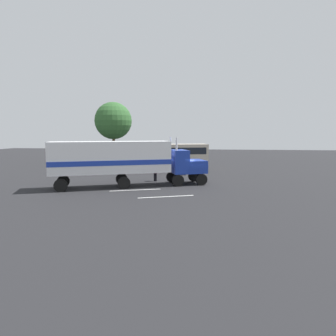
{
  "coord_description": "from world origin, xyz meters",
  "views": [
    {
      "loc": [
        2.06,
        -27.12,
        4.88
      ],
      "look_at": [
        -1.19,
        -0.54,
        1.6
      ],
      "focal_mm": 30.46,
      "sensor_mm": 36.0,
      "label": 1
    }
  ],
  "objects_px": {
    "parked_car": "(85,162)",
    "semi_truck": "(124,159)",
    "person_bystander": "(155,172)",
    "tree_left": "(113,121)",
    "parked_bus": "(167,154)"
  },
  "relations": [
    {
      "from": "parked_bus",
      "to": "parked_car",
      "type": "height_order",
      "value": "parked_bus"
    },
    {
      "from": "person_bystander",
      "to": "parked_car",
      "type": "relative_size",
      "value": 0.35
    },
    {
      "from": "semi_truck",
      "to": "person_bystander",
      "type": "xyz_separation_m",
      "value": [
        2.34,
        3.32,
        -1.63
      ]
    },
    {
      "from": "semi_truck",
      "to": "tree_left",
      "type": "bearing_deg",
      "value": 109.98
    },
    {
      "from": "parked_car",
      "to": "semi_truck",
      "type": "bearing_deg",
      "value": -55.14
    },
    {
      "from": "semi_truck",
      "to": "parked_car",
      "type": "height_order",
      "value": "semi_truck"
    },
    {
      "from": "semi_truck",
      "to": "parked_car",
      "type": "distance_m",
      "value": 16.79
    },
    {
      "from": "person_bystander",
      "to": "parked_car",
      "type": "xyz_separation_m",
      "value": [
        -11.89,
        10.39,
        -0.09
      ]
    },
    {
      "from": "semi_truck",
      "to": "parked_bus",
      "type": "height_order",
      "value": "semi_truck"
    },
    {
      "from": "parked_bus",
      "to": "person_bystander",
      "type": "bearing_deg",
      "value": -89.7
    },
    {
      "from": "parked_car",
      "to": "tree_left",
      "type": "distance_m",
      "value": 9.25
    },
    {
      "from": "semi_truck",
      "to": "person_bystander",
      "type": "distance_m",
      "value": 4.38
    },
    {
      "from": "semi_truck",
      "to": "parked_bus",
      "type": "xyz_separation_m",
      "value": [
        2.29,
        13.33,
        -0.46
      ]
    },
    {
      "from": "parked_car",
      "to": "tree_left",
      "type": "relative_size",
      "value": 0.48
    },
    {
      "from": "parked_bus",
      "to": "tree_left",
      "type": "height_order",
      "value": "tree_left"
    }
  ]
}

